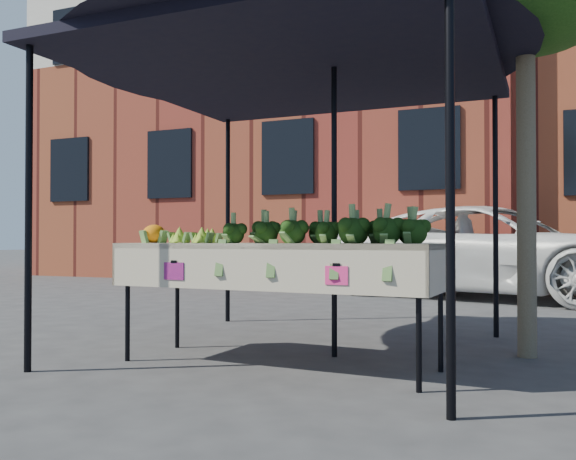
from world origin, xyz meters
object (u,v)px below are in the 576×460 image
object	(u,v)px
vehicle	(494,133)
street_tree	(526,90)
table	(277,305)
canopy	(297,186)

from	to	relation	value
vehicle	street_tree	xyz separation A→B (m)	(0.65, -5.18, -0.54)
table	canopy	size ratio (longest dim) A/B	0.77
vehicle	street_tree	bearing A→B (deg)	-157.88
table	vehicle	bearing A→B (deg)	80.77
table	canopy	xyz separation A→B (m)	(-0.08, 0.59, 0.92)
table	canopy	world-z (taller)	canopy
table	vehicle	xyz separation A→B (m)	(1.02, 6.27, 2.20)
canopy	street_tree	world-z (taller)	street_tree
canopy	vehicle	bearing A→B (deg)	79.03
canopy	vehicle	distance (m)	5.93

